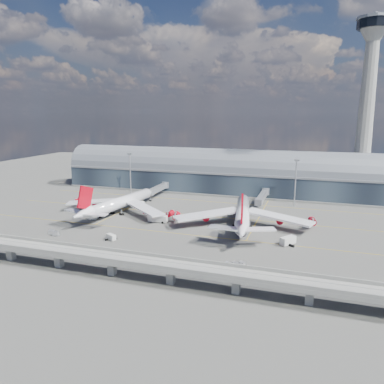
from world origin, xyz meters
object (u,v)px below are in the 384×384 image
(airliner_left, at_px, (118,203))
(cargo_train_0, at_px, (54,233))
(floodlight_mast_left, at_px, (130,172))
(service_truck_5, at_px, (141,204))
(control_tower, at_px, (366,110))
(service_truck_1, at_px, (111,237))
(cargo_train_1, at_px, (235,264))
(service_truck_3, at_px, (288,241))
(service_truck_0, at_px, (96,216))
(floodlight_mast_right, at_px, (295,181))
(service_truck_4, at_px, (230,212))
(service_truck_2, at_px, (158,219))
(airliner_right, at_px, (243,215))

(airliner_left, distance_m, cargo_train_0, 39.85)
(floodlight_mast_left, height_order, service_truck_5, floodlight_mast_left)
(control_tower, relative_size, service_truck_1, 21.90)
(cargo_train_1, bearing_deg, floodlight_mast_left, 66.85)
(service_truck_5, height_order, cargo_train_1, service_truck_5)
(service_truck_3, bearing_deg, cargo_train_1, -83.27)
(floodlight_mast_left, relative_size, service_truck_0, 4.00)
(floodlight_mast_right, bearing_deg, floodlight_mast_left, 180.00)
(service_truck_4, distance_m, service_truck_5, 49.42)
(service_truck_2, bearing_deg, floodlight_mast_left, 35.79)
(service_truck_3, bearing_deg, control_tower, 106.03)
(cargo_train_1, bearing_deg, service_truck_0, 88.58)
(control_tower, bearing_deg, service_truck_1, -133.04)
(floodlight_mast_left, height_order, service_truck_2, floodlight_mast_left)
(floodlight_mast_left, bearing_deg, service_truck_4, -22.31)
(floodlight_mast_left, distance_m, service_truck_2, 67.54)
(service_truck_0, bearing_deg, service_truck_3, -18.31)
(floodlight_mast_left, xyz_separation_m, cargo_train_0, (6.98, -83.48, -12.66))
(airliner_right, height_order, service_truck_5, airliner_right)
(floodlight_mast_right, bearing_deg, cargo_train_1, -98.72)
(service_truck_3, relative_size, cargo_train_1, 0.99)
(control_tower, relative_size, floodlight_mast_left, 4.01)
(floodlight_mast_left, relative_size, service_truck_3, 3.67)
(airliner_left, xyz_separation_m, service_truck_0, (-6.16, -11.18, -4.25))
(airliner_left, height_order, service_truck_0, airliner_left)
(service_truck_0, bearing_deg, service_truck_4, 11.36)
(cargo_train_1, bearing_deg, floodlight_mast_right, 15.02)
(service_truck_1, height_order, cargo_train_0, service_truck_1)
(control_tower, distance_m, floodlight_mast_right, 58.76)
(airliner_right, xyz_separation_m, service_truck_3, (21.34, -18.00, -3.88))
(airliner_right, height_order, service_truck_1, airliner_right)
(service_truck_0, relative_size, cargo_train_0, 1.12)
(airliner_left, xyz_separation_m, service_truck_2, (24.63, -7.37, -3.84))
(floodlight_mast_left, bearing_deg, cargo_train_0, -85.22)
(airliner_left, relative_size, service_truck_3, 9.12)
(airliner_right, xyz_separation_m, service_truck_1, (-46.92, -34.72, -4.31))
(floodlight_mast_right, xyz_separation_m, airliner_left, (-83.70, -45.01, -8.07))
(airliner_left, distance_m, cargo_train_1, 84.00)
(service_truck_4, relative_size, service_truck_5, 0.81)
(service_truck_3, bearing_deg, floodlight_mast_left, -176.44)
(service_truck_0, distance_m, cargo_train_1, 83.72)
(airliner_right, bearing_deg, service_truck_1, -153.19)
(control_tower, bearing_deg, floodlight_mast_right, -141.34)
(airliner_left, bearing_deg, service_truck_0, -110.88)
(cargo_train_0, bearing_deg, service_truck_2, -62.93)
(floodlight_mast_left, relative_size, service_truck_5, 4.35)
(service_truck_0, height_order, service_truck_1, service_truck_0)
(floodlight_mast_right, distance_m, cargo_train_0, 125.63)
(service_truck_2, xyz_separation_m, service_truck_4, (29.38, 23.54, -0.46))
(airliner_left, bearing_deg, service_truck_4, 24.66)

